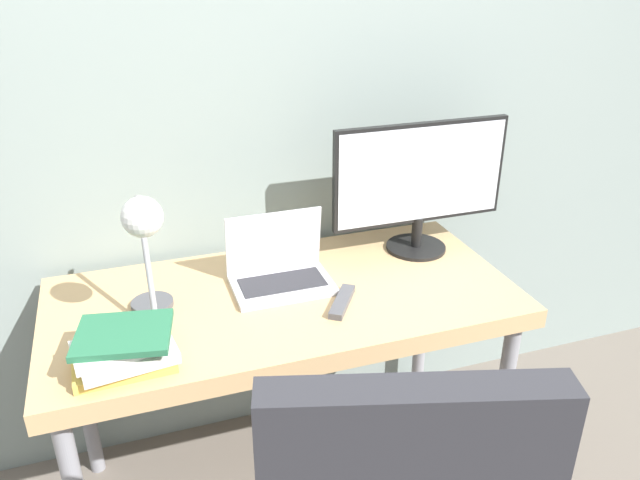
{
  "coord_description": "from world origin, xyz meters",
  "views": [
    {
      "loc": [
        -0.42,
        -1.25,
        1.74
      ],
      "look_at": [
        0.11,
        0.31,
        0.95
      ],
      "focal_mm": 35.0,
      "sensor_mm": 36.0,
      "label": 1
    }
  ],
  "objects_px": {
    "laptop": "(279,270)",
    "desk_lamp": "(144,236)",
    "monitor": "(420,181)",
    "game_controller": "(120,354)",
    "book_stack": "(124,350)"
  },
  "relations": [
    {
      "from": "desk_lamp",
      "to": "monitor",
      "type": "bearing_deg",
      "value": 13.8
    },
    {
      "from": "desk_lamp",
      "to": "book_stack",
      "type": "height_order",
      "value": "desk_lamp"
    },
    {
      "from": "monitor",
      "to": "game_controller",
      "type": "relative_size",
      "value": 3.87
    },
    {
      "from": "laptop",
      "to": "book_stack",
      "type": "distance_m",
      "value": 0.56
    },
    {
      "from": "laptop",
      "to": "book_stack",
      "type": "bearing_deg",
      "value": -149.21
    },
    {
      "from": "monitor",
      "to": "game_controller",
      "type": "xyz_separation_m",
      "value": [
        -1.01,
        -0.34,
        -0.23
      ]
    },
    {
      "from": "laptop",
      "to": "book_stack",
      "type": "xyz_separation_m",
      "value": [
        -0.48,
        -0.29,
        0.0
      ]
    },
    {
      "from": "desk_lamp",
      "to": "book_stack",
      "type": "relative_size",
      "value": 1.51
    },
    {
      "from": "laptop",
      "to": "game_controller",
      "type": "relative_size",
      "value": 1.93
    },
    {
      "from": "laptop",
      "to": "desk_lamp",
      "type": "distance_m",
      "value": 0.48
    },
    {
      "from": "laptop",
      "to": "game_controller",
      "type": "distance_m",
      "value": 0.56
    },
    {
      "from": "laptop",
      "to": "game_controller",
      "type": "height_order",
      "value": "laptop"
    },
    {
      "from": "monitor",
      "to": "book_stack",
      "type": "bearing_deg",
      "value": -159.48
    },
    {
      "from": "laptop",
      "to": "monitor",
      "type": "bearing_deg",
      "value": 9.52
    },
    {
      "from": "desk_lamp",
      "to": "game_controller",
      "type": "distance_m",
      "value": 0.31
    }
  ]
}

